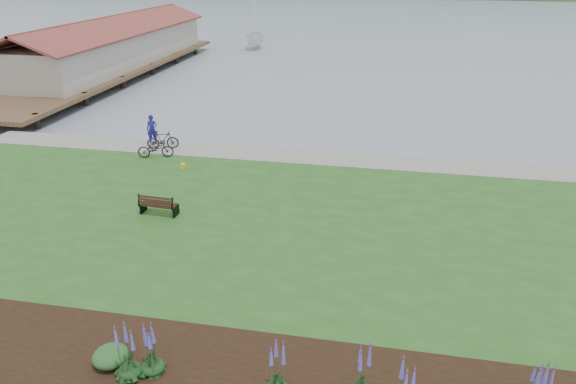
% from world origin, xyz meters
% --- Properties ---
extents(ground, '(600.00, 600.00, 0.00)m').
position_xyz_m(ground, '(0.00, 0.00, 0.00)').
color(ground, gray).
rests_on(ground, ground).
extents(lawn, '(34.00, 20.00, 0.40)m').
position_xyz_m(lawn, '(0.00, -2.00, 0.20)').
color(lawn, '#23521D').
rests_on(lawn, ground).
extents(shoreline_path, '(34.00, 2.20, 0.03)m').
position_xyz_m(shoreline_path, '(0.00, 6.90, 0.42)').
color(shoreline_path, gray).
rests_on(shoreline_path, lawn).
extents(pier_pavilion, '(8.00, 36.00, 5.40)m').
position_xyz_m(pier_pavilion, '(-20.00, 27.52, 2.64)').
color(pier_pavilion, '#4C3826').
rests_on(pier_pavilion, ground).
extents(park_bench, '(1.59, 0.72, 0.97)m').
position_xyz_m(park_bench, '(-3.01, -1.11, 0.88)').
color(park_bench, black).
rests_on(park_bench, lawn).
extents(person, '(0.83, 0.67, 2.00)m').
position_xyz_m(person, '(-7.12, 7.50, 1.40)').
color(person, navy).
rests_on(person, lawn).
extents(bicycle_a, '(1.18, 2.02, 1.00)m').
position_xyz_m(bicycle_a, '(-5.99, 5.35, 0.90)').
color(bicycle_a, black).
rests_on(bicycle_a, lawn).
extents(bicycle_b, '(1.06, 1.83, 1.06)m').
position_xyz_m(bicycle_b, '(-6.17, 6.72, 0.93)').
color(bicycle_b, black).
rests_on(bicycle_b, lawn).
extents(sailboat, '(9.42, 9.57, 23.11)m').
position_xyz_m(sailboat, '(-10.52, 45.35, 0.00)').
color(sailboat, silver).
rests_on(sailboat, ground).
extents(pannier, '(0.20, 0.28, 0.29)m').
position_xyz_m(pannier, '(-3.94, 4.03, 0.54)').
color(pannier, '#CFCC18').
rests_on(pannier, lawn).
extents(echium_0, '(0.62, 0.62, 1.79)m').
position_xyz_m(echium_0, '(3.89, -9.80, 1.10)').
color(echium_0, '#123215').
rests_on(echium_0, garden_bed).
extents(echium_1, '(0.62, 0.62, 1.89)m').
position_xyz_m(echium_1, '(5.91, -9.51, 1.14)').
color(echium_1, '#123215').
rests_on(echium_1, garden_bed).
extents(echium_4, '(0.62, 0.62, 1.73)m').
position_xyz_m(echium_4, '(0.60, -9.65, 1.17)').
color(echium_4, '#123215').
rests_on(echium_4, garden_bed).
extents(echium_5, '(0.62, 0.62, 1.84)m').
position_xyz_m(echium_5, '(0.09, -9.88, 1.12)').
color(echium_5, '#123215').
rests_on(echium_5, garden_bed).
extents(shrub_0, '(0.95, 0.95, 0.47)m').
position_xyz_m(shrub_0, '(-0.62, -9.57, 0.68)').
color(shrub_0, '#1E4C21').
rests_on(shrub_0, garden_bed).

